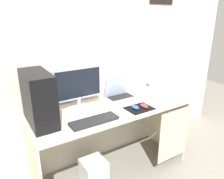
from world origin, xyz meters
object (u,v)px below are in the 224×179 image
at_px(pc_tower, 38,98).
at_px(mouse_right, 144,106).
at_px(speaker, 152,83).
at_px(subwoofer, 94,170).
at_px(monitor, 78,88).
at_px(keyboard, 94,121).
at_px(mouse_left, 135,107).
at_px(laptop, 120,94).

bearing_deg(pc_tower, mouse_right, -14.30).
xyz_separation_m(speaker, subwoofer, (-0.95, -0.22, -0.72)).
bearing_deg(subwoofer, monitor, 104.79).
relative_size(speaker, keyboard, 0.34).
bearing_deg(mouse_left, speaker, 33.24).
xyz_separation_m(mouse_left, mouse_right, (0.09, -0.02, 0.00)).
bearing_deg(monitor, pc_tower, -165.18).
bearing_deg(speaker, mouse_left, -146.76).
bearing_deg(mouse_left, pc_tower, 165.75).
bearing_deg(monitor, mouse_right, -32.79).
bearing_deg(keyboard, mouse_right, -0.52).
distance_m(keyboard, mouse_right, 0.55).
relative_size(laptop, speaker, 2.21).
bearing_deg(speaker, laptop, -176.74).
bearing_deg(monitor, mouse_left, -36.03).
distance_m(laptop, mouse_left, 0.34).
distance_m(pc_tower, mouse_right, 0.98).
height_order(keyboard, subwoofer, keyboard).
bearing_deg(laptop, subwoofer, -157.00).
bearing_deg(keyboard, pc_tower, 148.74).
xyz_separation_m(mouse_left, subwoofer, (-0.39, 0.15, -0.67)).
xyz_separation_m(speaker, mouse_right, (-0.46, -0.39, -0.05)).
bearing_deg(pc_tower, subwoofer, -8.25).
bearing_deg(keyboard, monitor, 87.26).
distance_m(mouse_right, subwoofer, 0.84).
xyz_separation_m(laptop, mouse_right, (0.04, -0.36, -0.02)).
height_order(mouse_right, subwoofer, mouse_right).
height_order(keyboard, mouse_left, mouse_left).
xyz_separation_m(speaker, keyboard, (-1.01, -0.38, -0.06)).
distance_m(monitor, keyboard, 0.39).
relative_size(mouse_left, mouse_right, 1.00).
height_order(pc_tower, monitor, pc_tower).
xyz_separation_m(laptop, mouse_left, (-0.05, -0.34, -0.02)).
bearing_deg(pc_tower, laptop, 8.00).
relative_size(speaker, mouse_left, 1.49).
distance_m(speaker, mouse_left, 0.67).
bearing_deg(monitor, keyboard, -92.74).
xyz_separation_m(monitor, speaker, (0.99, 0.05, -0.13)).
relative_size(laptop, mouse_right, 3.30).
bearing_deg(speaker, mouse_right, -139.82).
bearing_deg(monitor, subwoofer, -75.21).
bearing_deg(keyboard, laptop, 35.18).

